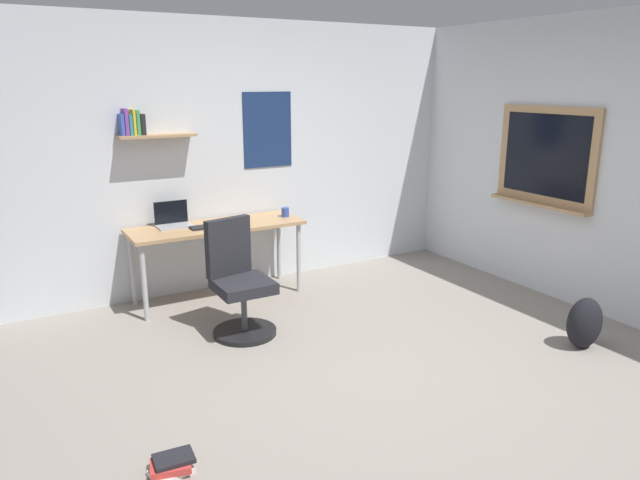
{
  "coord_description": "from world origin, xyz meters",
  "views": [
    {
      "loc": [
        -2.21,
        -3.03,
        2.03
      ],
      "look_at": [
        -0.06,
        0.73,
        0.85
      ],
      "focal_mm": 33.02,
      "sensor_mm": 36.0,
      "label": 1
    }
  ],
  "objects_px": {
    "coffee_mug": "(285,212)",
    "keyboard": "(211,226)",
    "computer_mouse": "(239,222)",
    "book_stack_on_floor": "(172,466)",
    "office_chair": "(239,286)",
    "laptop": "(173,221)",
    "desk": "(217,232)",
    "backpack": "(585,323)"
  },
  "relations": [
    {
      "from": "coffee_mug",
      "to": "keyboard",
      "type": "bearing_deg",
      "value": -176.38
    },
    {
      "from": "computer_mouse",
      "to": "book_stack_on_floor",
      "type": "xyz_separation_m",
      "value": [
        -1.35,
        -2.31,
        -0.7
      ]
    },
    {
      "from": "book_stack_on_floor",
      "to": "keyboard",
      "type": "bearing_deg",
      "value": 65.06
    },
    {
      "from": "office_chair",
      "to": "keyboard",
      "type": "xyz_separation_m",
      "value": [
        0.05,
        0.78,
        0.33
      ]
    },
    {
      "from": "laptop",
      "to": "book_stack_on_floor",
      "type": "relative_size",
      "value": 1.23
    },
    {
      "from": "keyboard",
      "to": "computer_mouse",
      "type": "xyz_separation_m",
      "value": [
        0.28,
        0.0,
        0.01
      ]
    },
    {
      "from": "desk",
      "to": "computer_mouse",
      "type": "height_order",
      "value": "computer_mouse"
    },
    {
      "from": "keyboard",
      "to": "backpack",
      "type": "relative_size",
      "value": 0.9
    },
    {
      "from": "desk",
      "to": "keyboard",
      "type": "xyz_separation_m",
      "value": [
        -0.08,
        -0.07,
        0.08
      ]
    },
    {
      "from": "backpack",
      "to": "book_stack_on_floor",
      "type": "relative_size",
      "value": 1.63
    },
    {
      "from": "office_chair",
      "to": "book_stack_on_floor",
      "type": "height_order",
      "value": "office_chair"
    },
    {
      "from": "office_chair",
      "to": "laptop",
      "type": "height_order",
      "value": "laptop"
    },
    {
      "from": "backpack",
      "to": "laptop",
      "type": "bearing_deg",
      "value": 133.33
    },
    {
      "from": "backpack",
      "to": "book_stack_on_floor",
      "type": "xyz_separation_m",
      "value": [
        -3.24,
        0.08,
        -0.16
      ]
    },
    {
      "from": "office_chair",
      "to": "backpack",
      "type": "bearing_deg",
      "value": -35.93
    },
    {
      "from": "desk",
      "to": "book_stack_on_floor",
      "type": "height_order",
      "value": "desk"
    },
    {
      "from": "laptop",
      "to": "coffee_mug",
      "type": "height_order",
      "value": "laptop"
    },
    {
      "from": "laptop",
      "to": "backpack",
      "type": "distance_m",
      "value": 3.62
    },
    {
      "from": "office_chair",
      "to": "laptop",
      "type": "bearing_deg",
      "value": 103.2
    },
    {
      "from": "coffee_mug",
      "to": "book_stack_on_floor",
      "type": "distance_m",
      "value": 3.09
    },
    {
      "from": "office_chair",
      "to": "laptop",
      "type": "relative_size",
      "value": 3.06
    },
    {
      "from": "coffee_mug",
      "to": "backpack",
      "type": "distance_m",
      "value": 2.85
    },
    {
      "from": "book_stack_on_floor",
      "to": "coffee_mug",
      "type": "bearing_deg",
      "value": 51.66
    },
    {
      "from": "backpack",
      "to": "desk",
      "type": "bearing_deg",
      "value": 130.31
    },
    {
      "from": "laptop",
      "to": "coffee_mug",
      "type": "distance_m",
      "value": 1.09
    },
    {
      "from": "office_chair",
      "to": "backpack",
      "type": "relative_size",
      "value": 2.31
    },
    {
      "from": "laptop",
      "to": "keyboard",
      "type": "height_order",
      "value": "laptop"
    },
    {
      "from": "desk",
      "to": "office_chair",
      "type": "relative_size",
      "value": 1.71
    },
    {
      "from": "coffee_mug",
      "to": "backpack",
      "type": "height_order",
      "value": "coffee_mug"
    },
    {
      "from": "desk",
      "to": "book_stack_on_floor",
      "type": "relative_size",
      "value": 6.42
    },
    {
      "from": "office_chair",
      "to": "coffee_mug",
      "type": "bearing_deg",
      "value": 44.56
    },
    {
      "from": "office_chair",
      "to": "book_stack_on_floor",
      "type": "distance_m",
      "value": 1.87
    },
    {
      "from": "office_chair",
      "to": "backpack",
      "type": "height_order",
      "value": "office_chair"
    },
    {
      "from": "keyboard",
      "to": "backpack",
      "type": "height_order",
      "value": "keyboard"
    },
    {
      "from": "desk",
      "to": "laptop",
      "type": "xyz_separation_m",
      "value": [
        -0.36,
        0.14,
        0.13
      ]
    },
    {
      "from": "office_chair",
      "to": "laptop",
      "type": "xyz_separation_m",
      "value": [
        -0.23,
        0.99,
        0.37
      ]
    },
    {
      "from": "desk",
      "to": "coffee_mug",
      "type": "bearing_deg",
      "value": -1.68
    },
    {
      "from": "coffee_mug",
      "to": "backpack",
      "type": "xyz_separation_m",
      "value": [
        1.37,
        -2.44,
        -0.56
      ]
    },
    {
      "from": "desk",
      "to": "coffee_mug",
      "type": "relative_size",
      "value": 17.61
    },
    {
      "from": "keyboard",
      "to": "book_stack_on_floor",
      "type": "distance_m",
      "value": 2.63
    },
    {
      "from": "computer_mouse",
      "to": "backpack",
      "type": "xyz_separation_m",
      "value": [
        1.89,
        -2.39,
        -0.54
      ]
    },
    {
      "from": "laptop",
      "to": "backpack",
      "type": "xyz_separation_m",
      "value": [
        2.45,
        -2.6,
        -0.57
      ]
    }
  ]
}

